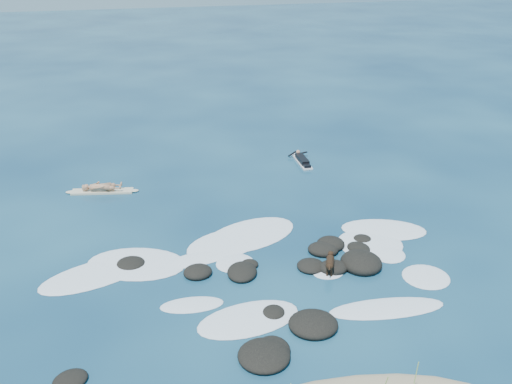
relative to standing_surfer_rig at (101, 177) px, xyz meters
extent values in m
plane|color=#0A2642|center=(5.13, -7.64, -0.73)|extent=(160.00, 160.00, 0.00)
cylinder|color=#87AC53|center=(7.23, -14.93, -0.06)|extent=(0.16, 0.12, 1.10)
ellipsoid|color=black|center=(4.46, -12.25, -0.66)|extent=(0.99, 1.20, 0.29)
ellipsoid|color=black|center=(0.89, -6.63, -0.66)|extent=(1.19, 1.14, 0.27)
ellipsoid|color=black|center=(4.90, -7.74, -0.67)|extent=(0.81, 0.81, 0.26)
ellipsoid|color=black|center=(4.13, -12.47, -0.63)|extent=(1.68, 1.69, 0.41)
ellipsoid|color=black|center=(-0.95, -12.08, -0.67)|extent=(1.18, 1.13, 0.24)
ellipsoid|color=black|center=(3.06, -7.83, -0.63)|extent=(1.15, 1.09, 0.39)
ellipsoid|color=black|center=(4.94, -10.60, -0.67)|extent=(0.87, 0.91, 0.24)
ellipsoid|color=black|center=(3.84, -12.29, -0.67)|extent=(0.67, 0.80, 0.24)
ellipsoid|color=black|center=(4.52, -8.20, -0.63)|extent=(1.37, 1.52, 0.39)
ellipsoid|color=black|center=(9.48, -7.00, -0.68)|extent=(0.87, 0.86, 0.21)
ellipsoid|color=black|center=(7.61, -8.73, -0.62)|extent=(1.12, 1.01, 0.43)
ellipsoid|color=black|center=(7.72, -7.47, -0.63)|extent=(1.41, 1.34, 0.42)
ellipsoid|color=black|center=(8.14, -7.16, -0.62)|extent=(1.19, 1.19, 0.43)
ellipsoid|color=black|center=(6.92, -8.40, -0.65)|extent=(1.25, 1.25, 0.34)
ellipsoid|color=black|center=(9.04, -7.64, -0.67)|extent=(0.98, 1.08, 0.26)
ellipsoid|color=black|center=(8.65, -8.72, -0.58)|extent=(1.44, 1.53, 0.60)
ellipsoid|color=black|center=(5.88, -11.52, -0.62)|extent=(1.69, 1.62, 0.46)
ellipsoid|color=white|center=(9.64, -7.34, -0.72)|extent=(2.87, 2.80, 0.12)
ellipsoid|color=white|center=(10.63, -6.45, -0.72)|extent=(3.72, 2.80, 0.12)
ellipsoid|color=white|center=(4.40, -5.99, -0.72)|extent=(3.71, 3.09, 0.12)
ellipsoid|color=white|center=(3.30, -6.82, -0.72)|extent=(3.10, 1.47, 0.12)
ellipsoid|color=white|center=(5.46, -5.53, -0.72)|extent=(4.51, 3.57, 0.12)
ellipsoid|color=white|center=(4.14, -10.68, -0.72)|extent=(3.43, 2.13, 0.12)
ellipsoid|color=white|center=(1.09, -6.62, -0.72)|extent=(4.08, 3.32, 0.12)
ellipsoid|color=white|center=(4.44, -7.45, -0.72)|extent=(1.74, 1.66, 0.12)
ellipsoid|color=white|center=(10.49, -9.93, -0.72)|extent=(1.80, 1.79, 0.12)
ellipsoid|color=white|center=(9.93, -8.22, -0.72)|extent=(1.27, 1.34, 0.12)
ellipsoid|color=white|center=(5.03, -6.07, -0.72)|extent=(2.80, 1.94, 0.12)
ellipsoid|color=white|center=(2.60, -9.54, -0.72)|extent=(2.06, 1.03, 0.12)
ellipsoid|color=white|center=(-0.32, -6.98, -0.72)|extent=(4.20, 2.91, 0.12)
ellipsoid|color=white|center=(8.40, -11.23, -0.72)|extent=(3.80, 1.42, 0.12)
ellipsoid|color=white|center=(7.40, -8.83, -0.72)|extent=(1.10, 0.90, 0.12)
cube|color=beige|center=(0.00, 0.00, -0.68)|extent=(2.76, 1.07, 0.09)
ellipsoid|color=beige|center=(1.33, -0.26, -0.68)|extent=(0.59, 0.41, 0.10)
ellipsoid|color=beige|center=(-1.33, 0.26, -0.68)|extent=(0.59, 0.41, 0.10)
imported|color=tan|center=(0.00, 0.00, 0.24)|extent=(0.54, 0.71, 1.76)
cube|color=silver|center=(9.87, 1.22, -0.68)|extent=(0.56, 2.14, 0.08)
ellipsoid|color=silver|center=(9.91, 2.28, -0.68)|extent=(0.27, 0.47, 0.08)
cube|color=black|center=(9.87, 1.22, -0.54)|extent=(0.43, 1.32, 0.21)
sphere|color=tan|center=(9.89, 1.97, -0.42)|extent=(0.23, 0.23, 0.22)
cylinder|color=black|center=(9.63, 2.13, -0.55)|extent=(0.53, 0.27, 0.24)
cylinder|color=black|center=(10.17, 2.11, -0.55)|extent=(0.52, 0.30, 0.24)
cube|color=black|center=(9.84, 0.50, -0.58)|extent=(0.35, 0.54, 0.14)
cylinder|color=black|center=(7.40, -8.93, -0.27)|extent=(0.46, 0.61, 0.27)
sphere|color=black|center=(7.50, -8.71, -0.27)|extent=(0.37, 0.37, 0.28)
sphere|color=black|center=(7.30, -9.16, -0.27)|extent=(0.33, 0.33, 0.25)
sphere|color=black|center=(7.56, -8.56, -0.17)|extent=(0.26, 0.26, 0.20)
cone|color=black|center=(7.61, -8.45, -0.19)|extent=(0.14, 0.15, 0.10)
cone|color=black|center=(7.51, -8.55, -0.09)|extent=(0.11, 0.10, 0.10)
cone|color=black|center=(7.61, -8.59, -0.09)|extent=(0.11, 0.10, 0.10)
cylinder|color=black|center=(7.41, -8.73, -0.55)|extent=(0.09, 0.09, 0.36)
cylinder|color=black|center=(7.54, -8.79, -0.55)|extent=(0.09, 0.09, 0.36)
cylinder|color=black|center=(7.26, -9.08, -0.55)|extent=(0.09, 0.09, 0.36)
cylinder|color=black|center=(7.39, -9.13, -0.55)|extent=(0.09, 0.09, 0.36)
cylinder|color=black|center=(7.25, -9.27, -0.22)|extent=(0.15, 0.26, 0.16)
camera|label=1|loc=(0.84, -24.31, 9.77)|focal=40.00mm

